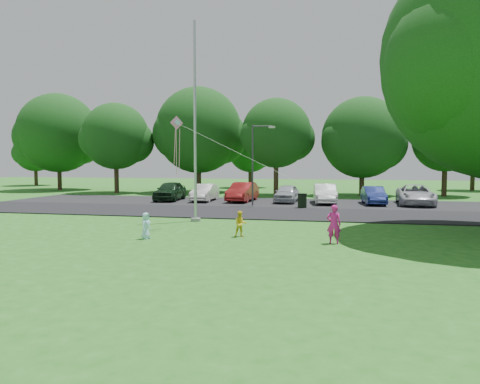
% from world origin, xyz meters
% --- Properties ---
extents(ground, '(120.00, 120.00, 0.00)m').
position_xyz_m(ground, '(0.00, 0.00, 0.00)').
color(ground, '#20661A').
rests_on(ground, ground).
extents(park_road, '(60.00, 6.00, 0.06)m').
position_xyz_m(park_road, '(0.00, 9.00, 0.03)').
color(park_road, black).
rests_on(park_road, ground).
extents(parking_strip, '(42.00, 7.00, 0.06)m').
position_xyz_m(parking_strip, '(0.00, 15.50, 0.03)').
color(parking_strip, black).
rests_on(parking_strip, ground).
extents(flagpole, '(0.50, 0.50, 10.00)m').
position_xyz_m(flagpole, '(-3.50, 5.00, 4.17)').
color(flagpole, '#B7BABF').
rests_on(flagpole, ground).
extents(street_lamp, '(1.57, 0.23, 5.56)m').
position_xyz_m(street_lamp, '(-1.75, 12.93, 3.34)').
color(street_lamp, '#3F3F44').
rests_on(street_lamp, ground).
extents(trash_can, '(0.62, 0.62, 0.98)m').
position_xyz_m(trash_can, '(1.45, 12.13, 0.49)').
color(trash_can, black).
rests_on(trash_can, ground).
extents(tree_row, '(64.35, 11.94, 10.88)m').
position_xyz_m(tree_row, '(1.59, 24.23, 5.71)').
color(tree_row, '#332316').
rests_on(tree_row, ground).
extents(horizon_trees, '(77.46, 7.20, 7.02)m').
position_xyz_m(horizon_trees, '(4.06, 33.88, 4.30)').
color(horizon_trees, '#332316').
rests_on(horizon_trees, ground).
extents(parked_cars, '(20.26, 5.16, 1.48)m').
position_xyz_m(parked_cars, '(0.57, 15.55, 0.75)').
color(parked_cars, black).
rests_on(parked_cars, ground).
extents(woman, '(0.53, 0.36, 1.45)m').
position_xyz_m(woman, '(3.32, 0.32, 0.72)').
color(woman, '#E11E8D').
rests_on(woman, ground).
extents(child_yellow, '(0.62, 0.55, 1.05)m').
position_xyz_m(child_yellow, '(-0.34, 1.01, 0.52)').
color(child_yellow, yellow).
rests_on(child_yellow, ground).
extents(child_blue, '(0.38, 0.54, 1.04)m').
position_xyz_m(child_blue, '(-3.89, -0.18, 0.52)').
color(child_blue, '#A6E6FF').
rests_on(child_blue, ground).
extents(kite, '(7.15, 2.56, 3.43)m').
position_xyz_m(kite, '(-3.39, 2.54, 4.26)').
color(kite, pink).
rests_on(kite, ground).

